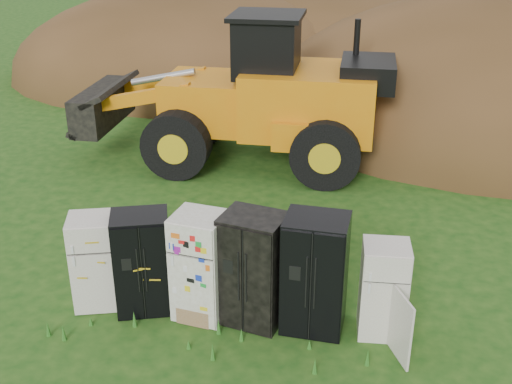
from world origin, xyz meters
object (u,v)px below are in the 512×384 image
at_px(fridge_black_right, 315,274).
at_px(fridge_open_door, 383,290).
at_px(fridge_black_side, 142,262).
at_px(fridge_dark_mid, 253,269).
at_px(fridge_sticker, 201,266).
at_px(wheel_loader, 229,90).
at_px(fridge_leftmost, 94,261).

bearing_deg(fridge_black_right, fridge_open_door, 4.81).
bearing_deg(fridge_black_side, fridge_black_right, -18.60).
xyz_separation_m(fridge_black_side, fridge_black_right, (2.85, -0.01, 0.10)).
bearing_deg(fridge_dark_mid, fridge_sticker, -167.03).
relative_size(fridge_black_side, fridge_sticker, 0.95).
xyz_separation_m(fridge_black_side, fridge_open_door, (3.93, 0.02, -0.09)).
height_order(fridge_sticker, wheel_loader, wheel_loader).
distance_m(fridge_black_side, fridge_open_door, 3.93).
xyz_separation_m(fridge_black_side, fridge_sticker, (0.99, -0.00, 0.04)).
bearing_deg(fridge_black_side, fridge_sticker, -18.58).
distance_m(fridge_black_right, wheel_loader, 7.48).
bearing_deg(wheel_loader, fridge_black_right, -67.83).
xyz_separation_m(fridge_dark_mid, fridge_black_right, (0.99, -0.01, 0.03)).
distance_m(fridge_leftmost, fridge_black_right, 3.70).
relative_size(fridge_leftmost, wheel_loader, 0.21).
bearing_deg(fridge_black_right, fridge_dark_mid, -176.97).
height_order(fridge_leftmost, fridge_black_side, fridge_black_side).
distance_m(fridge_black_side, fridge_sticker, 1.00).
bearing_deg(fridge_black_side, wheel_loader, 71.73).
relative_size(fridge_black_right, wheel_loader, 0.25).
distance_m(fridge_sticker, fridge_black_right, 1.86).
bearing_deg(fridge_black_right, fridge_black_side, -176.68).
xyz_separation_m(fridge_leftmost, wheel_loader, (0.82, 6.85, 1.11)).
relative_size(fridge_sticker, fridge_open_door, 1.16).
bearing_deg(fridge_open_door, fridge_dark_mid, 176.82).
distance_m(fridge_dark_mid, wheel_loader, 7.16).
distance_m(fridge_leftmost, fridge_open_door, 4.78).
bearing_deg(fridge_black_right, fridge_leftmost, -176.33).
height_order(fridge_leftmost, fridge_open_door, fridge_leftmost).
relative_size(fridge_sticker, fridge_black_right, 0.94).
bearing_deg(fridge_dark_mid, wheel_loader, 118.25).
bearing_deg(wheel_loader, fridge_leftmost, -97.49).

